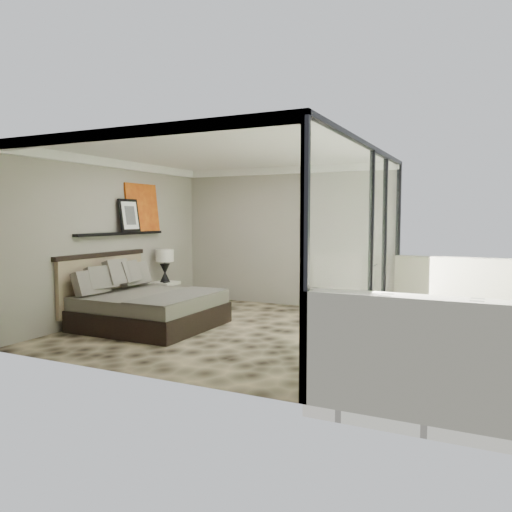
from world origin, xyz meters
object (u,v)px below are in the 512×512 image
at_px(nightstand, 165,296).
at_px(lounger, 427,341).
at_px(bed, 145,306).
at_px(table_lamp, 165,261).

distance_m(nightstand, lounger, 5.26).
relative_size(bed, table_lamp, 3.18).
relative_size(nightstand, lounger, 0.27).
bearing_deg(table_lamp, nightstand, 156.25).
distance_m(nightstand, table_lamp, 0.70).
bearing_deg(lounger, table_lamp, 179.66).
bearing_deg(bed, nightstand, 115.02).
bearing_deg(nightstand, lounger, -19.01).
height_order(bed, table_lamp, table_lamp).
height_order(bed, lounger, bed).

